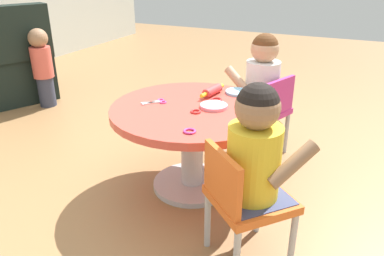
# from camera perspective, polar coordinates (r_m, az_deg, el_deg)

# --- Properties ---
(ground_plane) EXTENTS (10.00, 10.00, 0.00)m
(ground_plane) POSITION_cam_1_polar(r_m,az_deg,el_deg) (2.20, 0.00, -8.68)
(ground_plane) COLOR #9E7247
(craft_table) EXTENTS (0.86, 0.86, 0.49)m
(craft_table) POSITION_cam_1_polar(r_m,az_deg,el_deg) (2.03, 0.00, 0.04)
(craft_table) COLOR silver
(craft_table) RESTS_ON ground
(child_chair_left) EXTENTS (0.42, 0.42, 0.54)m
(child_chair_left) POSITION_cam_1_polar(r_m,az_deg,el_deg) (1.57, 7.72, -10.56)
(child_chair_left) COLOR #B7B7BC
(child_chair_left) RESTS_ON ground
(seated_child_left) EXTENTS (0.44, 0.43, 0.51)m
(seated_child_left) POSITION_cam_1_polar(r_m,az_deg,el_deg) (1.47, 9.55, -2.90)
(seated_child_left) COLOR #3F4772
(seated_child_left) RESTS_ON ground
(child_chair_right) EXTENTS (0.39, 0.39, 0.54)m
(child_chair_right) POSITION_cam_1_polar(r_m,az_deg,el_deg) (2.46, 10.84, 2.55)
(child_chair_right) COLOR #B7B7BC
(child_chair_right) RESTS_ON ground
(seated_child_right) EXTENTS (0.37, 0.42, 0.51)m
(seated_child_right) POSITION_cam_1_polar(r_m,az_deg,el_deg) (2.41, 10.49, 7.82)
(seated_child_right) COLOR #3F4772
(seated_child_right) RESTS_ON ground
(armchair_dark) EXTENTS (0.93, 0.94, 0.85)m
(armchair_dark) POSITION_cam_1_polar(r_m,az_deg,el_deg) (3.84, -26.36, 8.30)
(armchair_dark) COLOR black
(armchair_dark) RESTS_ON ground
(toddler_standing) EXTENTS (0.17, 0.17, 0.67)m
(toddler_standing) POSITION_cam_1_polar(r_m,az_deg,el_deg) (3.51, -21.56, 8.71)
(toddler_standing) COLOR #33384C
(toddler_standing) RESTS_ON ground
(rolling_pin) EXTENTS (0.23, 0.07, 0.05)m
(rolling_pin) POSITION_cam_1_polar(r_m,az_deg,el_deg) (2.16, 3.08, 5.63)
(rolling_pin) COLOR #D83F3F
(rolling_pin) RESTS_ON craft_table
(craft_scissors) EXTENTS (0.13, 0.13, 0.01)m
(craft_scissors) POSITION_cam_1_polar(r_m,az_deg,el_deg) (2.05, -5.25, 3.95)
(craft_scissors) COLOR silver
(craft_scissors) RESTS_ON craft_table
(playdough_blob_0) EXTENTS (0.14, 0.14, 0.02)m
(playdough_blob_0) POSITION_cam_1_polar(r_m,az_deg,el_deg) (1.97, 3.30, 3.32)
(playdough_blob_0) COLOR pink
(playdough_blob_0) RESTS_ON craft_table
(playdough_blob_1) EXTENTS (0.14, 0.14, 0.01)m
(playdough_blob_1) POSITION_cam_1_polar(r_m,az_deg,el_deg) (2.20, 6.92, 5.38)
(playdough_blob_1) COLOR #8CCCF2
(playdough_blob_1) RESTS_ON craft_table
(cookie_cutter_0) EXTENTS (0.07, 0.07, 0.01)m
(cookie_cutter_0) POSITION_cam_1_polar(r_m,az_deg,el_deg) (2.05, 7.47, 3.91)
(cookie_cutter_0) COLOR #4CB259
(cookie_cutter_0) RESTS_ON craft_table
(cookie_cutter_1) EXTENTS (0.05, 0.05, 0.01)m
(cookie_cutter_1) POSITION_cam_1_polar(r_m,az_deg,el_deg) (1.91, 0.57, 2.50)
(cookie_cutter_1) COLOR red
(cookie_cutter_1) RESTS_ON craft_table
(cookie_cutter_2) EXTENTS (0.06, 0.06, 0.01)m
(cookie_cutter_2) POSITION_cam_1_polar(r_m,az_deg,el_deg) (2.08, 3.68, 4.30)
(cookie_cutter_2) COLOR red
(cookie_cutter_2) RESTS_ON craft_table
(cookie_cutter_3) EXTENTS (0.06, 0.06, 0.01)m
(cookie_cutter_3) POSITION_cam_1_polar(r_m,az_deg,el_deg) (1.69, -0.36, -0.48)
(cookie_cutter_3) COLOR #D83FA5
(cookie_cutter_3) RESTS_ON craft_table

